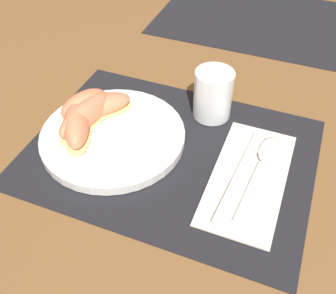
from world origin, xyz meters
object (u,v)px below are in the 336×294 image
knife (239,177)px  citrus_wedge_2 (86,116)px  juice_glass (213,97)px  spoon (265,160)px  fork (110,136)px  citrus_wedge_0 (97,107)px  citrus_wedge_3 (77,125)px  citrus_wedge_1 (85,106)px  plate (113,136)px

knife → citrus_wedge_2: bearing=177.2°
juice_glass → spoon: (0.12, -0.09, -0.03)m
fork → citrus_wedge_2: bearing=163.7°
citrus_wedge_0 → fork: bearing=-44.2°
juice_glass → citrus_wedge_3: 0.24m
citrus_wedge_1 → citrus_wedge_0: bearing=31.4°
fork → plate: bearing=101.4°
spoon → citrus_wedge_1: 0.32m
citrus_wedge_2 → citrus_wedge_1: bearing=125.5°
citrus_wedge_2 → fork: bearing=-16.3°
knife → spoon: size_ratio=1.06×
citrus_wedge_1 → citrus_wedge_3: 0.05m
knife → citrus_wedge_3: size_ratio=1.66×
fork → citrus_wedge_3: size_ratio=1.43×
plate → citrus_wedge_1: 0.08m
citrus_wedge_2 → citrus_wedge_3: bearing=-95.6°
fork → citrus_wedge_1: 0.08m
fork → citrus_wedge_2: 0.06m
citrus_wedge_0 → citrus_wedge_1: 0.02m
juice_glass → citrus_wedge_2: (-0.19, -0.12, -0.00)m
citrus_wedge_2 → knife: bearing=-2.8°
plate → citrus_wedge_3: 0.06m
juice_glass → fork: bearing=-133.9°
plate → spoon: plate is taller
spoon → citrus_wedge_1: size_ratio=1.80×
spoon → citrus_wedge_3: bearing=-168.1°
spoon → citrus_wedge_2: size_ratio=1.41×
juice_glass → knife: size_ratio=0.44×
plate → citrus_wedge_1: size_ratio=2.29×
spoon → citrus_wedge_2: 0.31m
plate → juice_glass: (0.14, 0.13, 0.03)m
spoon → juice_glass: bearing=143.0°
knife → fork: fork is taller
knife → citrus_wedge_0: (-0.27, 0.05, 0.02)m
fork → knife: bearing=0.5°
juice_glass → citrus_wedge_3: size_ratio=0.73×
citrus_wedge_0 → citrus_wedge_2: citrus_wedge_2 is taller
citrus_wedge_2 → spoon: bearing=7.0°
spoon → citrus_wedge_0: 0.30m
juice_glass → citrus_wedge_3: juice_glass is taller
juice_glass → citrus_wedge_0: (-0.18, -0.09, -0.01)m
juice_glass → citrus_wedge_2: 0.22m
citrus_wedge_0 → citrus_wedge_3: 0.06m
juice_glass → spoon: bearing=-37.0°
juice_glass → citrus_wedge_1: juice_glass is taller
citrus_wedge_1 → citrus_wedge_2: 0.03m
fork → citrus_wedge_3: (-0.05, -0.01, 0.02)m
plate → fork: 0.02m
citrus_wedge_3 → knife: bearing=2.8°
citrus_wedge_1 → fork: bearing=-29.1°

